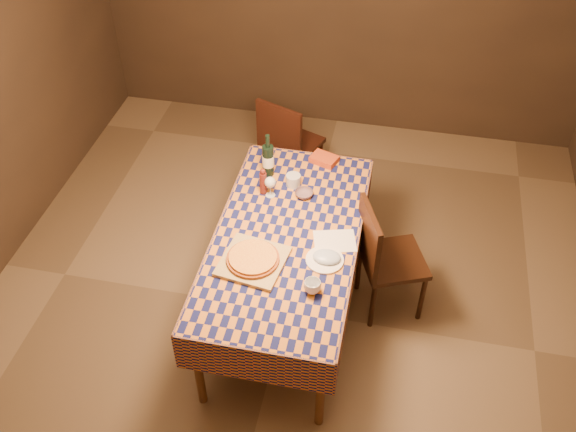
% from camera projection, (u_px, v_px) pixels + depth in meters
% --- Properties ---
extents(room, '(5.00, 5.10, 2.70)m').
position_uv_depth(room, '(286.00, 166.00, 3.79)').
color(room, brown).
rests_on(room, ground).
extents(dining_table, '(0.94, 1.84, 0.77)m').
position_uv_depth(dining_table, '(286.00, 244.00, 4.23)').
color(dining_table, brown).
rests_on(dining_table, ground).
extents(cutting_board, '(0.44, 0.44, 0.02)m').
position_uv_depth(cutting_board, '(253.00, 261.00, 4.00)').
color(cutting_board, tan).
rests_on(cutting_board, dining_table).
extents(pizza, '(0.39, 0.39, 0.03)m').
position_uv_depth(pizza, '(253.00, 258.00, 3.98)').
color(pizza, '#914218').
rests_on(pizza, cutting_board).
extents(pepper_mill, '(0.06, 0.06, 0.21)m').
position_uv_depth(pepper_mill, '(263.00, 182.00, 4.43)').
color(pepper_mill, '#531913').
rests_on(pepper_mill, dining_table).
extents(bowl, '(0.16, 0.16, 0.04)m').
position_uv_depth(bowl, '(304.00, 194.00, 4.46)').
color(bowl, '#664D55').
rests_on(bowl, dining_table).
extents(wine_glass, '(0.08, 0.08, 0.16)m').
position_uv_depth(wine_glass, '(270.00, 183.00, 4.40)').
color(wine_glass, silver).
rests_on(wine_glass, dining_table).
extents(wine_bottle, '(0.11, 0.11, 0.34)m').
position_uv_depth(wine_bottle, '(268.00, 160.00, 4.57)').
color(wine_bottle, black).
rests_on(wine_bottle, dining_table).
extents(deli_tub, '(0.12, 0.12, 0.09)m').
position_uv_depth(deli_tub, '(293.00, 180.00, 4.53)').
color(deli_tub, silver).
rests_on(deli_tub, dining_table).
extents(takeout_container, '(0.22, 0.19, 0.05)m').
position_uv_depth(takeout_container, '(324.00, 159.00, 4.74)').
color(takeout_container, '#B13D17').
rests_on(takeout_container, dining_table).
extents(white_plate, '(0.31, 0.31, 0.01)m').
position_uv_depth(white_plate, '(325.00, 260.00, 4.01)').
color(white_plate, white).
rests_on(white_plate, dining_table).
extents(tumbler, '(0.13, 0.13, 0.08)m').
position_uv_depth(tumbler, '(312.00, 286.00, 3.80)').
color(tumbler, white).
rests_on(tumbler, dining_table).
extents(flour_patch, '(0.31, 0.27, 0.00)m').
position_uv_depth(flour_patch, '(335.00, 241.00, 4.14)').
color(flour_patch, white).
rests_on(flour_patch, dining_table).
extents(flour_bag, '(0.21, 0.19, 0.05)m').
position_uv_depth(flour_bag, '(327.00, 257.00, 4.00)').
color(flour_bag, '#AAC0DA').
rests_on(flour_bag, dining_table).
extents(chair_far, '(0.55, 0.55, 0.93)m').
position_uv_depth(chair_far, '(287.00, 142.00, 5.36)').
color(chair_far, black).
rests_on(chair_far, ground).
extents(chair_right, '(0.56, 0.55, 0.93)m').
position_uv_depth(chair_right, '(383.00, 255.00, 4.39)').
color(chair_right, black).
rests_on(chair_right, ground).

